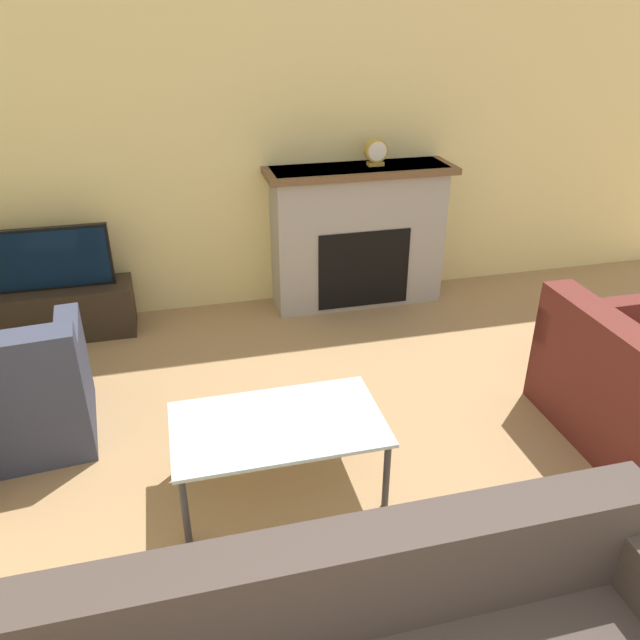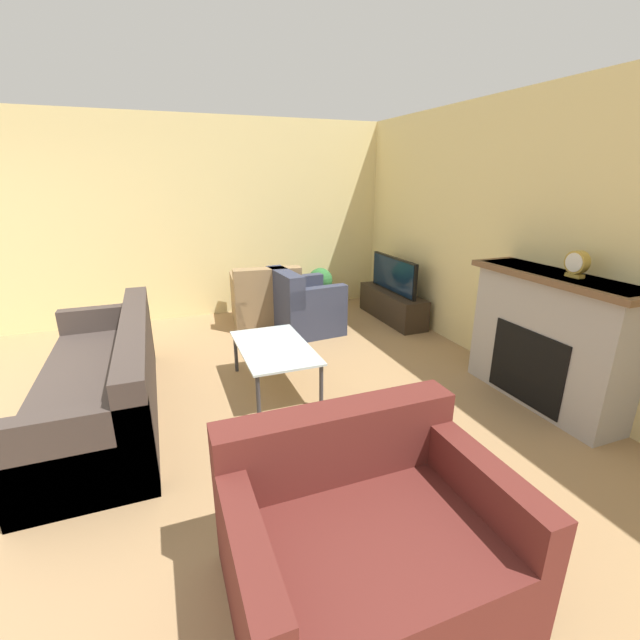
{
  "view_description": "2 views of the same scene",
  "coord_description": "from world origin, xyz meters",
  "px_view_note": "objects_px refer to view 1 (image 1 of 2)",
  "views": [
    {
      "loc": [
        -0.57,
        -0.0,
        2.38
      ],
      "look_at": [
        0.13,
        2.82,
        0.86
      ],
      "focal_mm": 35.0,
      "sensor_mm": 36.0,
      "label": 1
    },
    {
      "loc": [
        3.44,
        1.65,
        1.93
      ],
      "look_at": [
        0.29,
        2.86,
        0.79
      ],
      "focal_mm": 24.0,
      "sensor_mm": 36.0,
      "label": 2
    }
  ],
  "objects_px": {
    "coffee_table": "(278,428)",
    "mantel_clock": "(376,152)",
    "tv": "(35,260)",
    "armchair_accent": "(14,398)"
  },
  "relations": [
    {
      "from": "coffee_table",
      "to": "mantel_clock",
      "type": "xyz_separation_m",
      "value": [
        1.22,
        2.16,
        0.89
      ]
    },
    {
      "from": "tv",
      "to": "armchair_accent",
      "type": "distance_m",
      "value": 1.37
    },
    {
      "from": "tv",
      "to": "coffee_table",
      "type": "relative_size",
      "value": 1.0
    },
    {
      "from": "tv",
      "to": "armchair_accent",
      "type": "bearing_deg",
      "value": -89.53
    },
    {
      "from": "armchair_accent",
      "to": "mantel_clock",
      "type": "height_order",
      "value": "mantel_clock"
    },
    {
      "from": "armchair_accent",
      "to": "tv",
      "type": "bearing_deg",
      "value": -94.75
    },
    {
      "from": "coffee_table",
      "to": "mantel_clock",
      "type": "distance_m",
      "value": 2.63
    },
    {
      "from": "coffee_table",
      "to": "mantel_clock",
      "type": "bearing_deg",
      "value": 60.56
    },
    {
      "from": "mantel_clock",
      "to": "coffee_table",
      "type": "bearing_deg",
      "value": -119.44
    },
    {
      "from": "tv",
      "to": "mantel_clock",
      "type": "bearing_deg",
      "value": 1.41
    }
  ]
}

